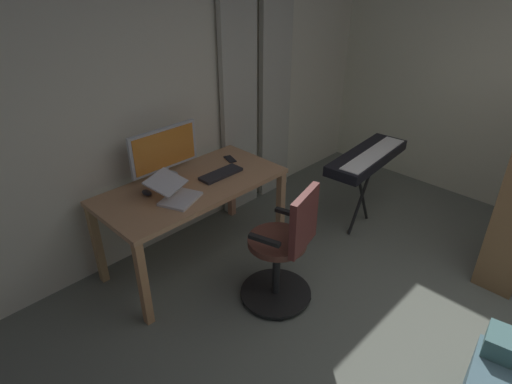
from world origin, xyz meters
TOP-DOWN VIEW (x-y plane):
  - back_room_partition at (0.00, -2.82)m, footprint 4.87×0.10m
  - curtain_left_panel at (-1.01, -2.71)m, footprint 0.42×0.06m
  - curtain_right_panel at (-0.49, -2.71)m, footprint 0.43×0.06m
  - desk at (0.44, -2.30)m, footprint 1.53×0.75m
  - office_chair at (0.29, -1.42)m, footprint 0.56×0.56m
  - computer_monitor at (0.49, -2.55)m, footprint 0.62×0.18m
  - computer_keyboard at (0.17, -2.24)m, footprint 0.39×0.14m
  - laptop at (0.67, -2.19)m, footprint 0.39×0.43m
  - computer_mouse at (0.79, -2.40)m, footprint 0.06×0.10m
  - cell_phone_face_up at (-0.10, -2.42)m, footprint 0.11×0.16m
  - piano_keyboard at (-1.02, -1.56)m, footprint 1.04×0.40m

SIDE VIEW (x-z plane):
  - office_chair at x=0.29m, z-range -0.03..0.97m
  - desk at x=0.44m, z-range 0.29..1.05m
  - piano_keyboard at x=-1.02m, z-range 0.33..1.15m
  - cell_phone_face_up at x=-0.10m, z-range 0.76..0.77m
  - computer_keyboard at x=0.17m, z-range 0.76..0.78m
  - computer_mouse at x=0.79m, z-range 0.76..0.79m
  - laptop at x=0.67m, z-range 0.73..0.90m
  - computer_monitor at x=0.49m, z-range 0.78..1.21m
  - curtain_left_panel at x=-1.01m, z-range 0.00..2.52m
  - curtain_right_panel at x=-0.49m, z-range 0.00..2.52m
  - back_room_partition at x=0.00m, z-range 0.00..2.80m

